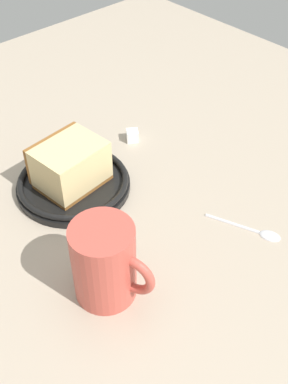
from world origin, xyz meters
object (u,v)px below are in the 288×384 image
at_px(cake_slice, 70,165).
at_px(sugar_cube, 132,136).
at_px(teaspoon, 259,231).
at_px(small_plate, 73,183).
at_px(tea_mug, 105,262).

relative_size(cake_slice, sugar_cube, 5.36).
relative_size(cake_slice, teaspoon, 0.99).
xyz_separation_m(cake_slice, teaspoon, (0.25, 0.14, -0.04)).
bearing_deg(teaspoon, small_plate, -151.78).
bearing_deg(sugar_cube, cake_slice, -79.30).
relative_size(small_plate, teaspoon, 1.63).
bearing_deg(sugar_cube, tea_mug, -47.29).
distance_m(small_plate, cake_slice, 0.04).
xyz_separation_m(cake_slice, tea_mug, (0.19, -0.08, 0.01)).
xyz_separation_m(small_plate, tea_mug, (0.18, -0.08, 0.05)).
bearing_deg(tea_mug, teaspoon, 72.86).
distance_m(tea_mug, teaspoon, 0.24).
distance_m(cake_slice, teaspoon, 0.29).
distance_m(cake_slice, sugar_cube, 0.16).
distance_m(small_plate, teaspoon, 0.29).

